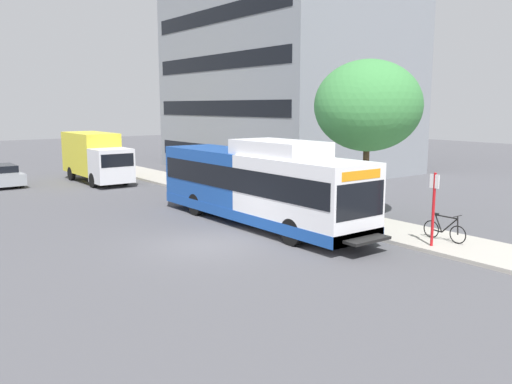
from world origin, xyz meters
name	(u,v)px	position (x,y,z in m)	size (l,w,h in m)	color
ground_plane	(119,211)	(0.00, 8.00, 0.00)	(120.00, 120.00, 0.00)	#4C4C51
sidewalk_curb	(259,200)	(7.00, 6.00, 0.07)	(3.00, 56.00, 0.14)	#A8A399
transit_bus	(258,185)	(3.64, 1.64, 1.70)	(2.58, 12.25, 3.65)	white
bus_stop_sign_pole	(434,204)	(6.03, -5.29, 1.65)	(0.10, 0.36, 2.60)	red
bicycle_parked	(444,229)	(7.02, -5.13, 0.56)	(0.52, 1.76, 1.02)	black
street_tree_near_stop	(368,106)	(8.20, -0.28, 5.02)	(4.69, 4.69, 6.88)	#4C3823
parked_car_far_lane	(3,175)	(-2.55, 20.31, 0.66)	(1.80, 4.50, 1.33)	#93999E
box_truck_background	(96,156)	(2.76, 18.20, 1.74)	(2.32, 7.01, 3.25)	silver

